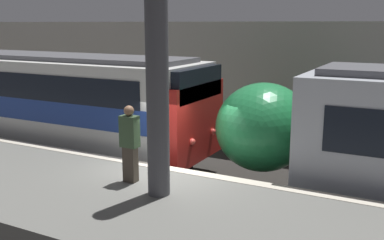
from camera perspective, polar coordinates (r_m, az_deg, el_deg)
ground_plane at (r=11.08m, az=-2.58°, el=-11.53°), size 120.00×120.00×0.00m
platform at (r=9.34m, az=-8.92°, el=-12.56°), size 40.00×3.98×1.14m
station_rear_barrier at (r=15.78m, az=8.43°, el=4.05°), size 50.00×0.15×4.51m
support_pillar_near at (r=8.54m, az=-4.40°, el=3.26°), size 0.44×0.44×4.00m
person_waiting at (r=9.54m, az=-7.90°, el=-2.80°), size 0.38×0.24×1.65m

